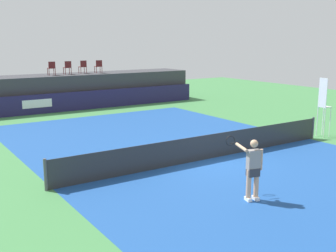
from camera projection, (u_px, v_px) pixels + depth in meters
ground_plane at (164, 143)px, 18.42m from camera, size 48.00×48.00×0.00m
court_inner at (207, 159)px, 15.97m from camera, size 12.00×22.00×0.00m
sponsor_wall at (76, 101)px, 26.87m from camera, size 18.00×0.22×1.20m
spectator_platform at (65, 91)px, 28.25m from camera, size 18.00×2.80×2.20m
spectator_chair_far_left at (52, 68)px, 27.22m from camera, size 0.47×0.47×0.89m
spectator_chair_left at (68, 67)px, 27.78m from camera, size 0.46×0.46×0.89m
spectator_chair_center at (83, 66)px, 28.59m from camera, size 0.45×0.45×0.89m
spectator_chair_right at (98, 66)px, 29.03m from camera, size 0.48×0.48×0.89m
umpire_chair at (323, 103)px, 19.35m from camera, size 0.45×0.45×2.76m
tennis_net at (207, 147)px, 15.87m from camera, size 12.40×0.02×0.95m
net_post_near at (45, 175)px, 12.52m from camera, size 0.10×0.10×1.00m
net_post_far at (313, 128)px, 19.21m from camera, size 0.10×0.10×1.00m
tennis_player at (252, 168)px, 11.69m from camera, size 0.56×1.23×1.77m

